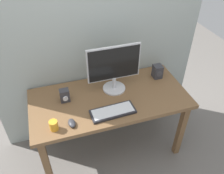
% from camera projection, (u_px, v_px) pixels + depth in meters
% --- Properties ---
extents(ground_plane, '(6.00, 6.00, 0.00)m').
position_uv_depth(ground_plane, '(110.00, 146.00, 2.70)').
color(ground_plane, slate).
extents(wall_back, '(2.19, 0.04, 3.00)m').
position_uv_depth(wall_back, '(96.00, 6.00, 2.06)').
color(wall_back, '#9EA8A3').
rests_on(wall_back, ground_plane).
extents(desk, '(1.51, 0.72, 0.76)m').
position_uv_depth(desk, '(110.00, 104.00, 2.29)').
color(desk, brown).
rests_on(desk, ground_plane).
extents(monitor, '(0.51, 0.22, 0.47)m').
position_uv_depth(monitor, '(114.00, 67.00, 2.18)').
color(monitor, silver).
rests_on(monitor, desk).
extents(keyboard_primary, '(0.41, 0.18, 0.03)m').
position_uv_depth(keyboard_primary, '(113.00, 111.00, 2.06)').
color(keyboard_primary, '#232328').
rests_on(keyboard_primary, desk).
extents(mouse, '(0.07, 0.11, 0.04)m').
position_uv_depth(mouse, '(72.00, 123.00, 1.95)').
color(mouse, '#333338').
rests_on(mouse, desk).
extents(speaker_right, '(0.09, 0.10, 0.14)m').
position_uv_depth(speaker_right, '(157.00, 71.00, 2.44)').
color(speaker_right, '#333338').
rests_on(speaker_right, desk).
extents(audio_controller, '(0.09, 0.08, 0.13)m').
position_uv_depth(audio_controller, '(65.00, 95.00, 2.15)').
color(audio_controller, '#333338').
rests_on(audio_controller, desk).
extents(coffee_mug, '(0.07, 0.07, 0.09)m').
position_uv_depth(coffee_mug, '(54.00, 125.00, 1.89)').
color(coffee_mug, orange).
rests_on(coffee_mug, desk).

